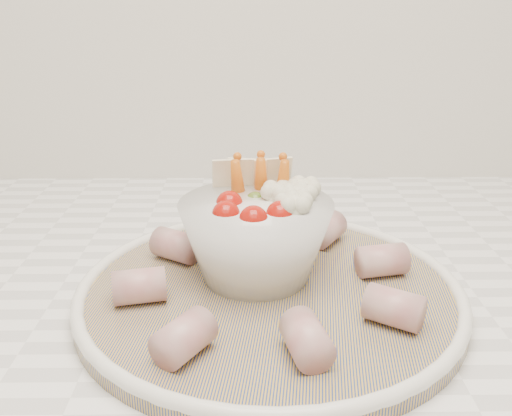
{
  "coord_description": "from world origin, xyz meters",
  "views": [
    {
      "loc": [
        0.01,
        0.91,
        1.19
      ],
      "look_at": [
        0.02,
        1.4,
        1.0
      ],
      "focal_mm": 40.0,
      "sensor_mm": 36.0,
      "label": 1
    }
  ],
  "objects": [
    {
      "name": "cured_meat_rolls",
      "position": [
        0.03,
        1.38,
        0.95
      ],
      "size": [
        0.27,
        0.28,
        0.03
      ],
      "color": "#AB4E51",
      "rests_on": "serving_platter"
    },
    {
      "name": "serving_platter",
      "position": [
        0.03,
        1.38,
        0.93
      ],
      "size": [
        0.39,
        0.39,
        0.02
      ],
      "color": "navy",
      "rests_on": "kitchen_counter"
    },
    {
      "name": "veggie_bowl",
      "position": [
        0.02,
        1.4,
        0.98
      ],
      "size": [
        0.14,
        0.14,
        0.11
      ],
      "color": "white",
      "rests_on": "serving_platter"
    }
  ]
}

